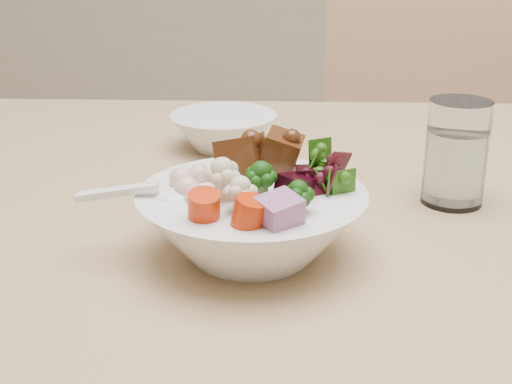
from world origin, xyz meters
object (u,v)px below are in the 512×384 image
dining_table (467,282)px  food_bowl (254,218)px  water_glass (456,157)px  chair_far (417,192)px  side_bowl (224,132)px

dining_table → food_bowl: bearing=-156.1°
dining_table → food_bowl: 0.28m
dining_table → water_glass: (-0.02, 0.03, 0.13)m
food_bowl → water_glass: same height
water_glass → chair_far: bearing=84.4°
food_bowl → side_bowl: (-0.07, 0.31, -0.01)m
chair_far → food_bowl: (-0.27, -0.88, 0.31)m
side_bowl → food_bowl: bearing=-77.4°
dining_table → food_bowl: food_bowl is taller
dining_table → water_glass: water_glass is taller
water_glass → side_bowl: bearing=148.7°
food_bowl → chair_far: bearing=72.6°
chair_far → side_bowl: 0.73m
chair_far → side_bowl: (-0.34, -0.57, 0.30)m
food_bowl → side_bowl: food_bowl is taller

